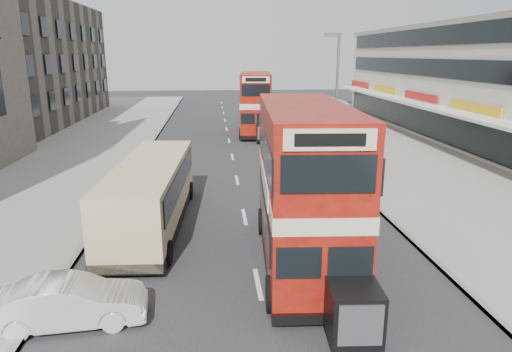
# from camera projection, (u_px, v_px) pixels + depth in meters

# --- Properties ---
(ground) EXTENTS (160.00, 160.00, 0.00)m
(ground) POSITION_uv_depth(u_px,v_px,m) (265.00, 321.00, 12.10)
(ground) COLOR #28282B
(ground) RESTS_ON ground
(road_surface) EXTENTS (12.00, 90.00, 0.01)m
(road_surface) POSITION_uv_depth(u_px,v_px,m) (232.00, 157.00, 31.33)
(road_surface) COLOR #28282B
(road_surface) RESTS_ON ground
(pavement_right) EXTENTS (12.00, 90.00, 0.15)m
(pavement_right) POSITION_uv_depth(u_px,v_px,m) (400.00, 152.00, 32.40)
(pavement_right) COLOR gray
(pavement_right) RESTS_ON ground
(pavement_left) EXTENTS (12.00, 90.00, 0.15)m
(pavement_left) POSITION_uv_depth(u_px,v_px,m) (52.00, 160.00, 30.22)
(pavement_left) COLOR gray
(pavement_left) RESTS_ON ground
(kerb_left) EXTENTS (0.20, 90.00, 0.16)m
(kerb_left) POSITION_uv_depth(u_px,v_px,m) (142.00, 158.00, 30.75)
(kerb_left) COLOR gray
(kerb_left) RESTS_ON ground
(kerb_right) EXTENTS (0.20, 90.00, 0.16)m
(kerb_right) POSITION_uv_depth(u_px,v_px,m) (319.00, 154.00, 31.87)
(kerb_right) COLOR gray
(kerb_right) RESTS_ON ground
(brick_terrace) EXTENTS (14.00, 28.00, 12.00)m
(brick_terrace) POSITION_uv_depth(u_px,v_px,m) (2.00, 63.00, 45.07)
(brick_terrace) COLOR #66594C
(brick_terrace) RESTS_ON ground
(commercial_row) EXTENTS (9.90, 46.20, 9.30)m
(commercial_row) POSITION_uv_depth(u_px,v_px,m) (498.00, 84.00, 33.85)
(commercial_row) COLOR beige
(commercial_row) RESTS_ON ground
(street_lamp) EXTENTS (1.00, 0.20, 8.12)m
(street_lamp) POSITION_uv_depth(u_px,v_px,m) (336.00, 88.00, 28.76)
(street_lamp) COLOR slate
(street_lamp) RESTS_ON ground
(bus_main) EXTENTS (3.10, 9.52, 5.17)m
(bus_main) POSITION_uv_depth(u_px,v_px,m) (304.00, 186.00, 14.78)
(bus_main) COLOR black
(bus_main) RESTS_ON ground
(bus_second) EXTENTS (3.19, 9.46, 5.12)m
(bus_second) POSITION_uv_depth(u_px,v_px,m) (255.00, 103.00, 39.65)
(bus_second) COLOR black
(bus_second) RESTS_ON ground
(coach) EXTENTS (2.93, 9.56, 2.50)m
(coach) POSITION_uv_depth(u_px,v_px,m) (151.00, 192.00, 18.37)
(coach) COLOR black
(coach) RESTS_ON ground
(car_left_front) EXTENTS (3.97, 1.70, 1.27)m
(car_left_front) POSITION_uv_depth(u_px,v_px,m) (70.00, 302.00, 11.79)
(car_left_front) COLOR white
(car_left_front) RESTS_ON ground
(car_right_a) EXTENTS (5.39, 2.75, 1.50)m
(car_right_a) POSITION_uv_depth(u_px,v_px,m) (327.00, 165.00, 25.84)
(car_right_a) COLOR #AA3311
(car_right_a) RESTS_ON ground
(car_right_b) EXTENTS (4.62, 2.42, 1.24)m
(car_right_b) POSITION_uv_depth(u_px,v_px,m) (303.00, 140.00, 34.11)
(car_right_b) COLOR #D15614
(car_right_b) RESTS_ON ground
(car_right_c) EXTENTS (3.62, 1.49, 1.23)m
(car_right_c) POSITION_uv_depth(u_px,v_px,m) (280.00, 121.00, 43.48)
(car_right_c) COLOR #61A6C3
(car_right_c) RESTS_ON ground
(pedestrian_near) EXTENTS (0.73, 0.65, 1.65)m
(pedestrian_near) POSITION_uv_depth(u_px,v_px,m) (376.00, 154.00, 27.71)
(pedestrian_near) COLOR gray
(pedestrian_near) RESTS_ON pavement_right
(pedestrian_far) EXTENTS (1.04, 0.49, 1.73)m
(pedestrian_far) POSITION_uv_depth(u_px,v_px,m) (319.00, 120.00, 41.61)
(pedestrian_far) COLOR gray
(pedestrian_far) RESTS_ON pavement_right
(cyclist) EXTENTS (0.71, 1.62, 2.25)m
(cyclist) POSITION_uv_depth(u_px,v_px,m) (298.00, 139.00, 33.44)
(cyclist) COLOR gray
(cyclist) RESTS_ON ground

